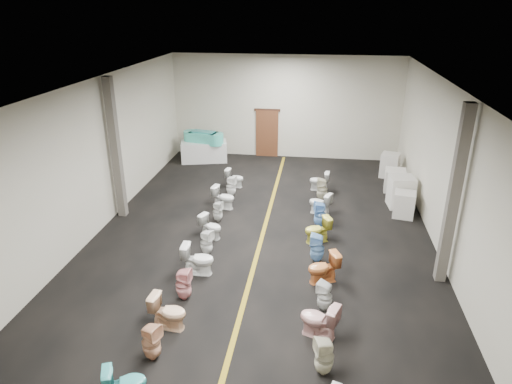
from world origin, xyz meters
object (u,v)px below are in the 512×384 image
(appliance_crate_c, at_px, (395,180))
(toilet_left_2, at_px, (168,312))
(toilet_right_4, at_px, (325,296))
(toilet_right_7, at_px, (317,230))
(toilet_left_8, at_px, (224,197))
(toilet_right_2, at_px, (324,356))
(toilet_left_9, at_px, (231,186))
(toilet_left_6, at_px, (211,227))
(toilet_right_9, at_px, (320,203))
(toilet_left_0, at_px, (125,383))
(toilet_right_3, at_px, (319,320))
(toilet_right_10, at_px, (322,189))
(appliance_crate_a, at_px, (404,204))
(toilet_left_4, at_px, (198,259))
(toilet_right_5, at_px, (323,268))
(toilet_left_7, at_px, (218,211))
(appliance_crate_d, at_px, (390,165))
(toilet_right_6, at_px, (317,248))
(appliance_crate_b, at_px, (401,192))
(toilet_right_11, at_px, (319,181))
(toilet_right_8, at_px, (320,215))
(toilet_left_3, at_px, (183,284))
(bathtub, at_px, (203,137))
(toilet_left_10, at_px, (235,178))
(toilet_left_5, at_px, (206,242))

(appliance_crate_c, relative_size, toilet_left_2, 1.04)
(toilet_right_4, height_order, toilet_right_7, toilet_right_7)
(toilet_left_8, distance_m, toilet_right_2, 7.91)
(toilet_right_4, bearing_deg, toilet_left_9, -128.07)
(toilet_left_6, relative_size, toilet_right_9, 0.93)
(toilet_left_0, xyz_separation_m, toilet_right_4, (3.43, 3.07, -0.00))
(toilet_right_3, bearing_deg, toilet_left_9, -134.09)
(toilet_left_8, bearing_deg, toilet_right_10, -59.40)
(appliance_crate_a, relative_size, toilet_left_4, 1.01)
(appliance_crate_a, distance_m, toilet_right_5, 4.96)
(toilet_right_9, bearing_deg, appliance_crate_a, 118.62)
(toilet_left_7, relative_size, toilet_right_7, 0.88)
(appliance_crate_a, distance_m, appliance_crate_d, 3.75)
(toilet_left_2, distance_m, toilet_right_4, 3.48)
(appliance_crate_d, distance_m, toilet_right_10, 3.85)
(appliance_crate_d, distance_m, toilet_right_6, 7.55)
(toilet_left_8, bearing_deg, toilet_left_4, -165.83)
(appliance_crate_b, bearing_deg, toilet_right_11, 158.53)
(toilet_right_8, xyz_separation_m, toilet_right_11, (-0.07, 3.05, -0.05))
(toilet_left_0, xyz_separation_m, toilet_left_7, (0.03, 7.22, -0.03))
(toilet_left_3, height_order, toilet_right_6, toilet_right_6)
(toilet_left_6, xyz_separation_m, toilet_right_10, (3.25, 3.29, 0.06))
(appliance_crate_c, bearing_deg, toilet_right_6, -116.56)
(bathtub, distance_m, toilet_left_0, 13.26)
(toilet_left_3, height_order, toilet_left_10, toilet_left_3)
(toilet_left_7, bearing_deg, toilet_left_3, -161.50)
(toilet_right_3, xyz_separation_m, toilet_right_6, (-0.09, 3.02, -0.00))
(toilet_left_5, height_order, toilet_left_7, toilet_left_5)
(toilet_left_9, distance_m, toilet_right_4, 7.09)
(toilet_left_10, bearing_deg, toilet_right_10, -96.00)
(appliance_crate_b, distance_m, toilet_left_10, 6.04)
(toilet_left_0, relative_size, toilet_left_3, 0.91)
(appliance_crate_c, distance_m, toilet_left_2, 10.47)
(toilet_right_9, bearing_deg, toilet_left_2, -2.42)
(appliance_crate_d, distance_m, toilet_left_6, 8.47)
(appliance_crate_a, distance_m, toilet_left_5, 6.67)
(toilet_right_2, xyz_separation_m, toilet_right_11, (-0.22, 9.21, -0.03))
(appliance_crate_c, distance_m, toilet_right_4, 8.01)
(toilet_right_4, xyz_separation_m, toilet_right_10, (-0.12, 6.33, 0.05))
(bathtub, xyz_separation_m, toilet_right_10, (5.21, -3.70, -0.66))
(toilet_left_9, xyz_separation_m, toilet_right_9, (3.20, -1.08, 0.00))
(toilet_left_7, bearing_deg, toilet_left_6, -161.27)
(appliance_crate_c, relative_size, toilet_left_6, 1.16)
(appliance_crate_c, relative_size, toilet_right_3, 0.99)
(toilet_left_0, height_order, toilet_right_7, toilet_right_7)
(toilet_left_6, xyz_separation_m, toilet_right_4, (3.36, -3.05, 0.01))
(toilet_left_2, height_order, toilet_left_9, toilet_left_2)
(appliance_crate_c, xyz_separation_m, toilet_right_5, (-2.58, -6.46, -0.01))
(appliance_crate_a, bearing_deg, toilet_right_10, 160.18)
(toilet_right_2, bearing_deg, toilet_right_5, 161.58)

